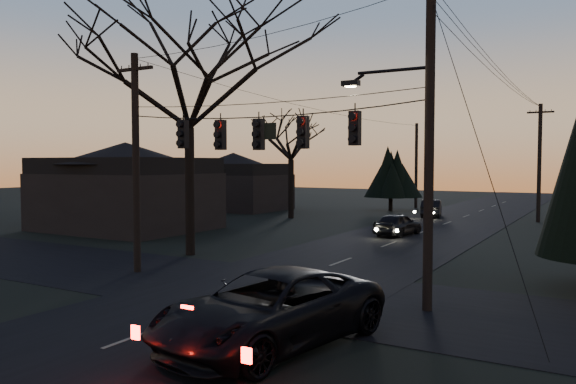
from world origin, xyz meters
The scene contains 15 objects.
main_road centered at (0.00, 20.00, 0.01)m, with size 8.00×120.00×0.02m, color black.
cross_road centered at (0.00, 10.00, 0.01)m, with size 60.00×7.00×0.02m, color black.
utility_pole_right centered at (5.50, 10.00, 0.00)m, with size 5.00×0.30×10.00m, color black, non-canonical shape.
utility_pole_left centered at (-6.00, 10.00, 0.00)m, with size 1.80×0.30×8.50m, color black, non-canonical shape.
utility_pole_far_r centered at (5.50, 38.00, 0.00)m, with size 1.80×0.30×8.50m, color black, non-canonical shape.
utility_pole_far_l centered at (-6.00, 46.00, 0.00)m, with size 0.30×0.30×8.00m, color black, non-canonical shape.
span_signal_assembly centered at (-0.24, 10.00, 5.30)m, with size 11.50×0.44×1.52m.
bare_tree_left centered at (-6.88, 14.24, 8.25)m, with size 9.51×9.51×11.80m.
bare_tree_dist centered at (-11.43, 31.64, 6.33)m, with size 6.41×6.41×9.06m.
evergreen_dist centered at (-7.09, 42.07, 3.47)m, with size 3.80×3.80×5.76m.
house_left_near centered at (-17.00, 20.00, 2.80)m, with size 10.00×8.00×5.60m.
house_left_far centered at (-20.00, 36.00, 2.60)m, with size 9.00×7.00×5.20m.
suv_near centered at (3.20, 5.10, 0.86)m, with size 2.84×6.16×1.71m, color black.
sedan_oncoming_a centered at (-0.80, 25.73, 0.66)m, with size 1.56×3.88×1.32m, color black.
sedan_oncoming_b centered at (-2.27, 38.05, 0.67)m, with size 1.42×4.07×1.34m, color black.
Camera 1 is at (10.05, -5.92, 4.29)m, focal length 35.00 mm.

